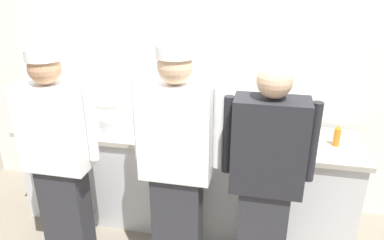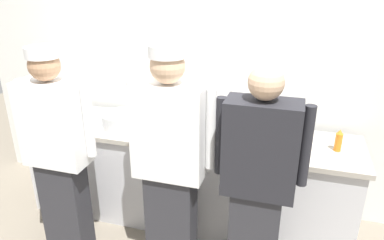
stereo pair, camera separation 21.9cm
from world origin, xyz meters
name	(u,v)px [view 2 (the right image)]	position (x,y,z in m)	size (l,w,h in m)	color
ground_plane	(173,240)	(0.00, 0.00, 0.00)	(9.00, 9.00, 0.00)	slate
wall_back	(200,68)	(0.00, 0.82, 1.32)	(4.56, 0.10, 2.65)	silver
prep_counter	(185,175)	(0.00, 0.35, 0.44)	(2.91, 0.67, 0.88)	silver
chef_near_left	(58,151)	(-0.79, -0.30, 0.90)	(0.61, 0.24, 1.68)	#2D2D33
chef_center	(170,161)	(0.09, -0.27, 0.93)	(0.62, 0.24, 1.74)	#2D2D33
chef_far_right	(258,181)	(0.70, -0.26, 0.88)	(0.61, 0.24, 1.66)	#2D2D33
plate_stack_front	(275,139)	(0.76, 0.34, 0.92)	(0.19, 0.19, 0.07)	white
plate_stack_rear	(185,129)	(0.00, 0.34, 0.90)	(0.21, 0.21, 0.05)	white
mixing_bowl_steel	(121,120)	(-0.57, 0.30, 0.94)	(0.34, 0.34, 0.12)	#B7BABF
sheet_tray	(124,123)	(-0.56, 0.34, 0.89)	(0.54, 0.31, 0.02)	#B7BABF
squeeze_bottle_primary	(179,130)	(0.01, 0.16, 0.97)	(0.05, 0.05, 0.20)	#E5E066
squeeze_bottle_secondary	(339,141)	(1.23, 0.34, 0.96)	(0.05, 0.05, 0.18)	orange
ramekin_orange_sauce	(58,117)	(-1.20, 0.28, 0.90)	(0.11, 0.11, 0.04)	white
ramekin_green_sauce	(215,127)	(0.24, 0.47, 0.91)	(0.10, 0.10, 0.05)	white
ramekin_red_sauce	(236,138)	(0.45, 0.29, 0.90)	(0.10, 0.10, 0.04)	white
deli_cup	(249,131)	(0.54, 0.40, 0.93)	(0.09, 0.09, 0.10)	white
chefs_knife	(74,123)	(-1.01, 0.24, 0.89)	(0.27, 0.03, 0.02)	#B7BABF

